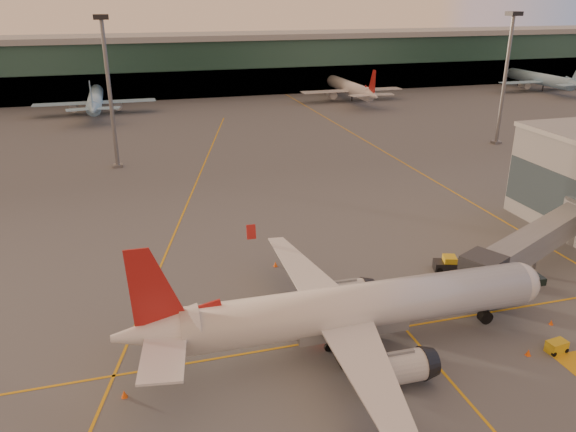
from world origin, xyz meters
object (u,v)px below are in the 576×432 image
object	(u,v)px
main_airplane	(348,310)
gpu_cart	(557,347)
pushback_tug	(449,265)
catering_truck	(339,321)

from	to	relation	value
main_airplane	gpu_cart	size ratio (longest dim) A/B	19.96
pushback_tug	catering_truck	bearing A→B (deg)	-131.62
pushback_tug	main_airplane	bearing A→B (deg)	-128.73
catering_truck	gpu_cart	distance (m)	18.68
main_airplane	pushback_tug	bearing A→B (deg)	33.60
gpu_cart	catering_truck	bearing A→B (deg)	152.47
gpu_cart	pushback_tug	xyz separation A→B (m)	(-0.71, 16.12, 0.18)
catering_truck	gpu_cart	world-z (taller)	catering_truck
main_airplane	gpu_cart	xyz separation A→B (m)	(17.07, -5.61, -3.21)
gpu_cart	pushback_tug	world-z (taller)	pushback_tug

